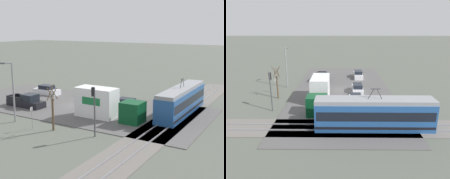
% 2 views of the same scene
% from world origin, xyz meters
% --- Properties ---
extents(ground_plane, '(320.00, 320.00, 0.00)m').
position_xyz_m(ground_plane, '(0.00, 0.00, 0.00)').
color(ground_plane, '#565B51').
extents(road_surface, '(16.42, 37.72, 0.08)m').
position_xyz_m(road_surface, '(0.00, 0.00, 0.04)').
color(road_surface, '#565454').
rests_on(road_surface, ground).
extents(rail_bed, '(54.60, 4.40, 0.22)m').
position_xyz_m(rail_bed, '(0.00, 14.50, 0.05)').
color(rail_bed, slate).
rests_on(rail_bed, ground).
extents(light_rail_tram, '(12.99, 2.54, 4.64)m').
position_xyz_m(light_rail_tram, '(-3.38, 14.50, 1.78)').
color(light_rail_tram, '#235193').
rests_on(light_rail_tram, ground).
extents(box_truck, '(2.54, 8.98, 3.72)m').
position_xyz_m(box_truck, '(3.36, 6.91, 1.79)').
color(box_truck, '#0C4723').
rests_on(box_truck, ground).
extents(pickup_truck, '(2.01, 5.89, 1.87)m').
position_xyz_m(pickup_truck, '(4.26, -5.70, 0.79)').
color(pickup_truck, black).
rests_on(pickup_truck, ground).
extents(sedan_car_0, '(1.72, 4.48, 1.46)m').
position_xyz_m(sedan_car_0, '(-2.54, 1.40, 0.68)').
color(sedan_car_0, silver).
rests_on(sedan_car_0, ground).
extents(sedan_car_1, '(1.80, 4.32, 1.49)m').
position_xyz_m(sedan_car_1, '(-1.83, 7.20, 0.69)').
color(sedan_car_1, silver).
rests_on(sedan_car_1, ground).
extents(sedan_car_2, '(1.77, 4.73, 1.54)m').
position_xyz_m(sedan_car_2, '(-3.43, -8.83, 0.71)').
color(sedan_car_2, silver).
rests_on(sedan_car_2, ground).
extents(traffic_light_pole, '(0.28, 0.47, 5.27)m').
position_xyz_m(traffic_light_pole, '(9.52, 9.41, 3.41)').
color(traffic_light_pole, '#47474C').
rests_on(traffic_light_pole, ground).
extents(street_tree, '(1.20, 1.00, 5.11)m').
position_xyz_m(street_tree, '(10.15, 4.39, 2.32)').
color(street_tree, brown).
rests_on(street_tree, ground).
extents(street_lamp_near_crossing, '(0.36, 1.95, 7.20)m').
position_xyz_m(street_lamp_near_crossing, '(10.09, -1.91, 4.21)').
color(street_lamp_near_crossing, gray).
rests_on(street_lamp_near_crossing, ground).
extents(no_parking_sign, '(0.32, 0.08, 2.56)m').
position_xyz_m(no_parking_sign, '(11.06, 2.09, 1.54)').
color(no_parking_sign, gray).
rests_on(no_parking_sign, ground).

